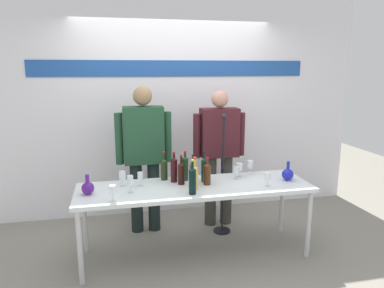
# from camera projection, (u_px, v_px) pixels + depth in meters

# --- Properties ---
(ground_plane) EXTENTS (10.00, 10.00, 0.00)m
(ground_plane) POSITION_uv_depth(u_px,v_px,m) (195.00, 253.00, 3.77)
(ground_plane) COLOR gray
(back_wall) EXTENTS (5.02, 0.11, 3.00)m
(back_wall) POSITION_uv_depth(u_px,v_px,m) (173.00, 100.00, 4.70)
(back_wall) COLOR white
(back_wall) RESTS_ON ground
(display_table) EXTENTS (2.35, 0.70, 0.75)m
(display_table) POSITION_uv_depth(u_px,v_px,m) (195.00, 191.00, 3.63)
(display_table) COLOR silver
(display_table) RESTS_ON ground
(decanter_blue_left) EXTENTS (0.12, 0.12, 0.19)m
(decanter_blue_left) POSITION_uv_depth(u_px,v_px,m) (88.00, 188.00, 3.36)
(decanter_blue_left) COLOR #511A85
(decanter_blue_left) RESTS_ON display_table
(decanter_blue_right) EXTENTS (0.12, 0.12, 0.20)m
(decanter_blue_right) POSITION_uv_depth(u_px,v_px,m) (288.00, 174.00, 3.79)
(decanter_blue_right) COLOR #1B24BD
(decanter_blue_right) RESTS_ON display_table
(presenter_left) EXTENTS (0.64, 0.22, 1.71)m
(presenter_left) POSITION_uv_depth(u_px,v_px,m) (144.00, 150.00, 4.12)
(presenter_left) COLOR black
(presenter_left) RESTS_ON ground
(presenter_right) EXTENTS (0.64, 0.22, 1.65)m
(presenter_right) POSITION_uv_depth(u_px,v_px,m) (219.00, 149.00, 4.31)
(presenter_right) COLOR #33332C
(presenter_right) RESTS_ON ground
(wine_bottle_0) EXTENTS (0.07, 0.07, 0.32)m
(wine_bottle_0) POSITION_uv_depth(u_px,v_px,m) (174.00, 169.00, 3.71)
(wine_bottle_0) COLOR #340E12
(wine_bottle_0) RESTS_ON display_table
(wine_bottle_1) EXTENTS (0.07, 0.07, 0.31)m
(wine_bottle_1) POSITION_uv_depth(u_px,v_px,m) (185.00, 168.00, 3.77)
(wine_bottle_1) COLOR #173C1F
(wine_bottle_1) RESTS_ON display_table
(wine_bottle_2) EXTENTS (0.07, 0.07, 0.33)m
(wine_bottle_2) POSITION_uv_depth(u_px,v_px,m) (195.00, 176.00, 3.47)
(wine_bottle_2) COLOR gold
(wine_bottle_2) RESTS_ON display_table
(wine_bottle_3) EXTENTS (0.07, 0.07, 0.33)m
(wine_bottle_3) POSITION_uv_depth(u_px,v_px,m) (193.00, 174.00, 3.56)
(wine_bottle_3) COLOR #4C2E1A
(wine_bottle_3) RESTS_ON display_table
(wine_bottle_4) EXTENTS (0.07, 0.07, 0.31)m
(wine_bottle_4) POSITION_uv_depth(u_px,v_px,m) (181.00, 172.00, 3.64)
(wine_bottle_4) COLOR black
(wine_bottle_4) RESTS_ON display_table
(wine_bottle_5) EXTENTS (0.07, 0.07, 0.33)m
(wine_bottle_5) POSITION_uv_depth(u_px,v_px,m) (192.00, 180.00, 3.35)
(wine_bottle_5) COLOR black
(wine_bottle_5) RESTS_ON display_table
(wine_bottle_6) EXTENTS (0.07, 0.07, 0.32)m
(wine_bottle_6) POSITION_uv_depth(u_px,v_px,m) (205.00, 169.00, 3.73)
(wine_bottle_6) COLOR #103026
(wine_bottle_6) RESTS_ON display_table
(wine_bottle_7) EXTENTS (0.07, 0.07, 0.29)m
(wine_bottle_7) POSITION_uv_depth(u_px,v_px,m) (207.00, 173.00, 3.63)
(wine_bottle_7) COLOR #4E2812
(wine_bottle_7) RESTS_ON display_table
(wine_bottle_8) EXTENTS (0.07, 0.07, 0.31)m
(wine_bottle_8) POSITION_uv_depth(u_px,v_px,m) (164.00, 168.00, 3.79)
(wine_bottle_8) COLOR #213116
(wine_bottle_8) RESTS_ON display_table
(wine_glass_left_0) EXTENTS (0.07, 0.07, 0.16)m
(wine_glass_left_0) POSITION_uv_depth(u_px,v_px,m) (122.00, 176.00, 3.58)
(wine_glass_left_0) COLOR white
(wine_glass_left_0) RESTS_ON display_table
(wine_glass_left_1) EXTENTS (0.06, 0.06, 0.17)m
(wine_glass_left_1) POSITION_uv_depth(u_px,v_px,m) (130.00, 181.00, 3.40)
(wine_glass_left_1) COLOR white
(wine_glass_left_1) RESTS_ON display_table
(wine_glass_left_2) EXTENTS (0.06, 0.06, 0.14)m
(wine_glass_left_2) POSITION_uv_depth(u_px,v_px,m) (140.00, 176.00, 3.59)
(wine_glass_left_2) COLOR white
(wine_glass_left_2) RESTS_ON display_table
(wine_glass_left_3) EXTENTS (0.06, 0.06, 0.15)m
(wine_glass_left_3) POSITION_uv_depth(u_px,v_px,m) (113.00, 190.00, 3.18)
(wine_glass_left_3) COLOR white
(wine_glass_left_3) RESTS_ON display_table
(wine_glass_right_0) EXTENTS (0.07, 0.07, 0.16)m
(wine_glass_right_0) POSITION_uv_depth(u_px,v_px,m) (250.00, 165.00, 3.98)
(wine_glass_right_0) COLOR white
(wine_glass_right_0) RESTS_ON display_table
(wine_glass_right_1) EXTENTS (0.07, 0.07, 0.15)m
(wine_glass_right_1) POSITION_uv_depth(u_px,v_px,m) (239.00, 167.00, 3.90)
(wine_glass_right_1) COLOR white
(wine_glass_right_1) RESTS_ON display_table
(wine_glass_right_2) EXTENTS (0.06, 0.06, 0.14)m
(wine_glass_right_2) POSITION_uv_depth(u_px,v_px,m) (236.00, 170.00, 3.82)
(wine_glass_right_2) COLOR white
(wine_glass_right_2) RESTS_ON display_table
(wine_glass_right_3) EXTENTS (0.06, 0.06, 0.14)m
(wine_glass_right_3) POSITION_uv_depth(u_px,v_px,m) (268.00, 177.00, 3.58)
(wine_glass_right_3) COLOR white
(wine_glass_right_3) RESTS_ON display_table
(microphone_stand) EXTENTS (0.20, 0.20, 1.41)m
(microphone_stand) POSITION_uv_depth(u_px,v_px,m) (223.00, 195.00, 4.18)
(microphone_stand) COLOR black
(microphone_stand) RESTS_ON ground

